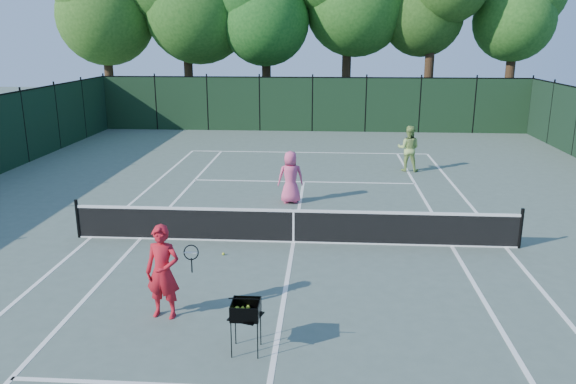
# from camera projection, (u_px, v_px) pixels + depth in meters

# --- Properties ---
(ground) EXTENTS (90.00, 90.00, 0.00)m
(ground) POSITION_uv_depth(u_px,v_px,m) (293.00, 242.00, 14.79)
(ground) COLOR #4C5D52
(ground) RESTS_ON ground
(sideline_doubles_left) EXTENTS (0.10, 23.77, 0.01)m
(sideline_doubles_left) POSITION_uv_depth(u_px,v_px,m) (91.00, 237.00, 15.15)
(sideline_doubles_left) COLOR white
(sideline_doubles_left) RESTS_ON ground
(sideline_doubles_right) EXTENTS (0.10, 23.77, 0.01)m
(sideline_doubles_right) POSITION_uv_depth(u_px,v_px,m) (506.00, 247.00, 14.42)
(sideline_doubles_right) COLOR white
(sideline_doubles_right) RESTS_ON ground
(sideline_singles_left) EXTENTS (0.10, 23.77, 0.01)m
(sideline_singles_left) POSITION_uv_depth(u_px,v_px,m) (141.00, 239.00, 15.06)
(sideline_singles_left) COLOR white
(sideline_singles_left) RESTS_ON ground
(sideline_singles_right) EXTENTS (0.10, 23.77, 0.01)m
(sideline_singles_right) POSITION_uv_depth(u_px,v_px,m) (452.00, 246.00, 14.51)
(sideline_singles_right) COLOR white
(sideline_singles_right) RESTS_ON ground
(baseline_far) EXTENTS (10.97, 0.10, 0.01)m
(baseline_far) POSITION_uv_depth(u_px,v_px,m) (308.00, 152.00, 26.21)
(baseline_far) COLOR white
(baseline_far) RESTS_ON ground
(service_line_far) EXTENTS (8.23, 0.10, 0.01)m
(service_line_far) POSITION_uv_depth(u_px,v_px,m) (304.00, 182.00, 20.94)
(service_line_far) COLOR white
(service_line_far) RESTS_ON ground
(center_service_line) EXTENTS (0.10, 12.80, 0.01)m
(center_service_line) POSITION_uv_depth(u_px,v_px,m) (293.00, 242.00, 14.79)
(center_service_line) COLOR white
(center_service_line) RESTS_ON ground
(tennis_net) EXTENTS (11.69, 0.09, 1.06)m
(tennis_net) POSITION_uv_depth(u_px,v_px,m) (293.00, 225.00, 14.66)
(tennis_net) COLOR black
(tennis_net) RESTS_ON ground
(fence_far) EXTENTS (24.00, 0.05, 3.00)m
(fence_far) POSITION_uv_depth(u_px,v_px,m) (312.00, 105.00, 31.68)
(fence_far) COLOR black
(fence_far) RESTS_ON ground
(coach) EXTENTS (1.00, 0.60, 1.85)m
(coach) POSITION_uv_depth(u_px,v_px,m) (163.00, 272.00, 10.66)
(coach) COLOR red
(coach) RESTS_ON ground
(player_pink) EXTENTS (0.91, 0.68, 1.71)m
(player_pink) POSITION_uv_depth(u_px,v_px,m) (291.00, 177.00, 18.11)
(player_pink) COLOR #E65182
(player_pink) RESTS_ON ground
(player_green) EXTENTS (1.01, 0.86, 1.82)m
(player_green) POSITION_uv_depth(u_px,v_px,m) (409.00, 149.00, 22.41)
(player_green) COLOR #94B85C
(player_green) RESTS_ON ground
(ball_hopper) EXTENTS (0.61, 0.61, 0.93)m
(ball_hopper) POSITION_uv_depth(u_px,v_px,m) (246.00, 310.00, 9.48)
(ball_hopper) COLOR black
(ball_hopper) RESTS_ON ground
(loose_ball_midcourt) EXTENTS (0.07, 0.07, 0.07)m
(loose_ball_midcourt) POSITION_uv_depth(u_px,v_px,m) (223.00, 254.00, 13.92)
(loose_ball_midcourt) COLOR #BBCA29
(loose_ball_midcourt) RESTS_ON ground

